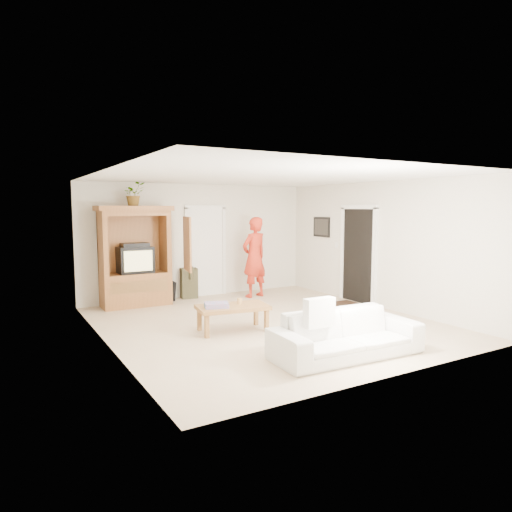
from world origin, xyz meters
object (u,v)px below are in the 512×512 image
(man, at_px, (254,257))
(sofa, at_px, (346,334))
(armoire, at_px, (136,263))
(coffee_table, at_px, (233,309))

(man, height_order, sofa, man)
(armoire, relative_size, man, 1.13)
(sofa, bearing_deg, armoire, 111.42)
(man, xyz_separation_m, sofa, (-1.04, -4.36, -0.61))
(armoire, bearing_deg, man, -9.25)
(man, relative_size, sofa, 0.86)
(man, xyz_separation_m, coffee_table, (-1.80, -2.40, -0.55))
(armoire, height_order, sofa, armoire)
(armoire, xyz_separation_m, coffee_table, (0.82, -2.83, -0.53))
(armoire, distance_m, sofa, 5.07)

